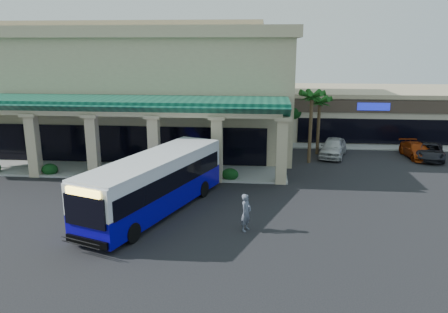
# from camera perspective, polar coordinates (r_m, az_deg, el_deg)

# --- Properties ---
(ground) EXTENTS (110.00, 110.00, 0.00)m
(ground) POSITION_cam_1_polar(r_m,az_deg,el_deg) (26.60, -5.36, -6.53)
(ground) COLOR black
(main_building) EXTENTS (30.80, 14.80, 11.35)m
(main_building) POSITION_cam_1_polar(r_m,az_deg,el_deg) (42.54, -12.27, 8.96)
(main_building) COLOR tan
(main_building) RESTS_ON ground
(arcade) EXTENTS (30.00, 6.20, 5.70)m
(arcade) POSITION_cam_1_polar(r_m,az_deg,el_deg) (34.35, -16.58, 2.68)
(arcade) COLOR #0B4535
(arcade) RESTS_ON ground
(strip_mall) EXTENTS (22.50, 12.50, 4.90)m
(strip_mall) POSITION_cam_1_polar(r_m,az_deg,el_deg) (50.65, 20.56, 5.52)
(strip_mall) COLOR beige
(strip_mall) RESTS_ON ground
(palm_0) EXTENTS (2.40, 2.40, 6.60)m
(palm_0) POSITION_cam_1_polar(r_m,az_deg,el_deg) (36.12, 11.25, 4.28)
(palm_0) COLOR #124111
(palm_0) RESTS_ON ground
(palm_1) EXTENTS (2.40, 2.40, 5.80)m
(palm_1) POSITION_cam_1_polar(r_m,az_deg,el_deg) (39.23, 12.26, 4.43)
(palm_1) COLOR #124111
(palm_1) RESTS_ON ground
(broadleaf_tree) EXTENTS (2.60, 2.60, 4.81)m
(broadleaf_tree) POSITION_cam_1_polar(r_m,az_deg,el_deg) (44.05, 8.89, 4.99)
(broadleaf_tree) COLOR black
(broadleaf_tree) RESTS_ON ground
(transit_bus) EXTENTS (6.68, 12.17, 3.33)m
(transit_bus) POSITION_cam_1_polar(r_m,az_deg,el_deg) (25.42, -8.97, -3.66)
(transit_bus) COLOR #0B0393
(transit_bus) RESTS_ON ground
(pedestrian) EXTENTS (0.75, 0.86, 2.00)m
(pedestrian) POSITION_cam_1_polar(r_m,az_deg,el_deg) (22.93, 2.90, -7.31)
(pedestrian) COLOR #525969
(pedestrian) RESTS_ON ground
(car_silver) EXTENTS (3.17, 5.15, 1.64)m
(car_silver) POSITION_cam_1_polar(r_m,az_deg,el_deg) (39.09, 14.07, 1.17)
(car_silver) COLOR beige
(car_silver) RESTS_ON ground
(car_red) EXTENTS (2.16, 4.61, 1.30)m
(car_red) POSITION_cam_1_polar(r_m,az_deg,el_deg) (41.00, 23.85, 0.73)
(car_red) COLOR #953109
(car_red) RESTS_ON ground
(car_gray) EXTENTS (3.49, 5.27, 1.35)m
(car_gray) POSITION_cam_1_polar(r_m,az_deg,el_deg) (41.04, 25.26, 0.62)
(car_gray) COLOR black
(car_gray) RESTS_ON ground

